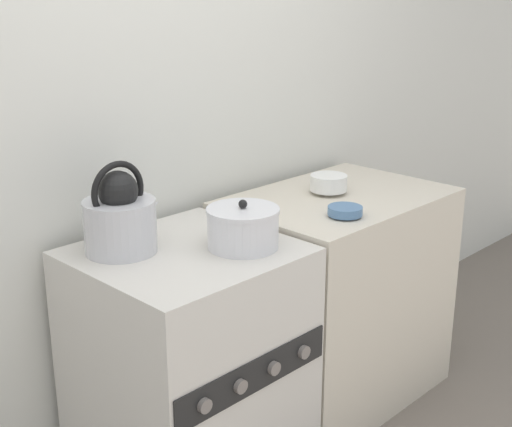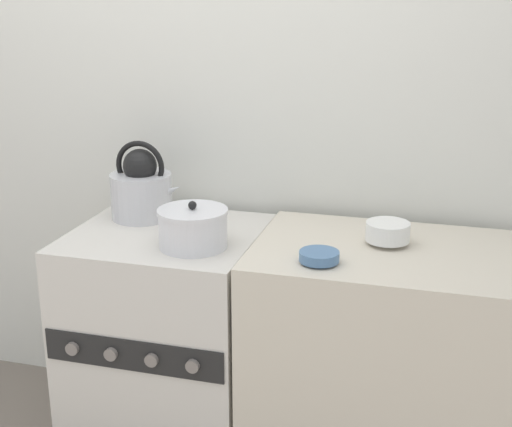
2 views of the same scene
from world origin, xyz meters
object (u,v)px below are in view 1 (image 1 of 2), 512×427
at_px(stove, 189,368).
at_px(small_ceramic_bowl, 345,211).
at_px(kettle, 120,218).
at_px(cooking_pot, 243,228).
at_px(enamel_bowl, 329,183).

xyz_separation_m(stove, small_ceramic_bowl, (0.58, -0.18, 0.46)).
height_order(kettle, small_ceramic_bowl, kettle).
bearing_deg(cooking_pot, stove, 143.31).
height_order(kettle, enamel_bowl, kettle).
xyz_separation_m(cooking_pot, small_ceramic_bowl, (0.44, -0.07, -0.03)).
height_order(kettle, cooking_pot, kettle).
xyz_separation_m(cooking_pot, enamel_bowl, (0.62, 0.15, -0.01)).
relative_size(stove, enamel_bowl, 5.87).
relative_size(stove, cooking_pot, 3.63).
bearing_deg(kettle, stove, -43.20).
distance_m(kettle, enamel_bowl, 0.92).
relative_size(stove, kettle, 2.90).
xyz_separation_m(stove, cooking_pot, (0.15, -0.11, 0.49)).
bearing_deg(enamel_bowl, kettle, 174.23).
distance_m(kettle, small_ceramic_bowl, 0.80).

